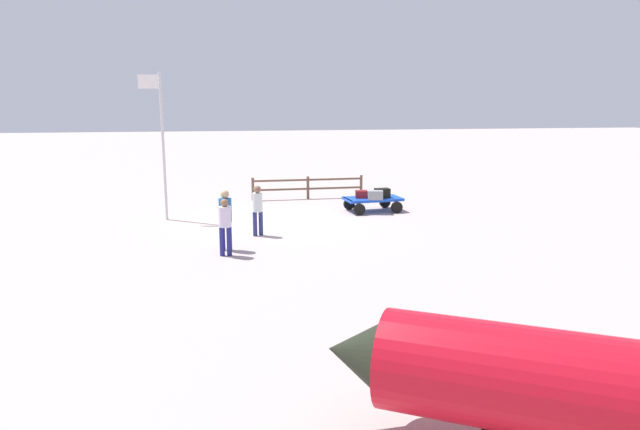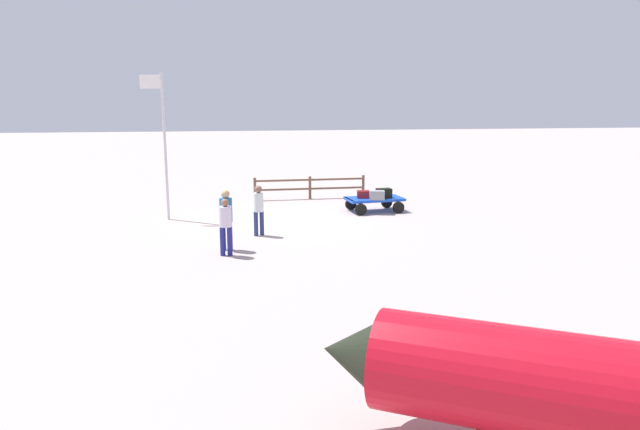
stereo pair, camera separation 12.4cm
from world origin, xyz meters
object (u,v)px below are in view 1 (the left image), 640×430
object	(u,v)px
suitcase_olive	(361,194)
flagpole	(161,137)
luggage_cart	(372,201)
worker_supervisor	(225,222)
suitcase_tan	(382,193)
worker_trailing	(258,207)
worker_lead	(225,214)
suitcase_dark	(375,195)

from	to	relation	value
suitcase_olive	flagpole	xyz separation A→B (m)	(7.43, 0.36, 2.31)
luggage_cart	worker_supervisor	size ratio (longest dim) A/B	1.42
suitcase_tan	suitcase_olive	bearing A→B (deg)	-8.39
luggage_cart	worker_trailing	xyz separation A→B (m)	(4.65, 3.40, 0.52)
suitcase_olive	flagpole	world-z (taller)	flagpole
suitcase_olive	worker_trailing	xyz separation A→B (m)	(4.23, 3.44, 0.25)
luggage_cart	worker_trailing	bearing A→B (deg)	36.20
worker_lead	flagpole	size ratio (longest dim) A/B	0.34
suitcase_tan	suitcase_dark	size ratio (longest dim) A/B	0.95
luggage_cart	worker_lead	world-z (taller)	worker_lead
suitcase_dark	suitcase_olive	distance (m)	0.66
suitcase_tan	worker_lead	world-z (taller)	worker_lead
suitcase_dark	worker_trailing	xyz separation A→B (m)	(4.66, 2.94, 0.22)
worker_supervisor	suitcase_olive	bearing A→B (deg)	-132.52
suitcase_tan	suitcase_olive	xyz separation A→B (m)	(0.80, -0.12, -0.04)
worker_trailing	worker_supervisor	bearing A→B (deg)	65.76
flagpole	suitcase_dark	bearing A→B (deg)	179.05
luggage_cart	suitcase_olive	xyz separation A→B (m)	(0.42, -0.03, 0.26)
worker_supervisor	flagpole	distance (m)	6.15
worker_supervisor	flagpole	size ratio (longest dim) A/B	0.31
suitcase_tan	flagpole	size ratio (longest dim) A/B	0.11
worker_lead	worker_supervisor	world-z (taller)	worker_lead
suitcase_olive	worker_lead	world-z (taller)	worker_lead
suitcase_olive	worker_supervisor	bearing A→B (deg)	47.48
worker_lead	worker_trailing	bearing A→B (deg)	-121.39
worker_trailing	luggage_cart	bearing A→B (deg)	-143.80
suitcase_dark	suitcase_olive	size ratio (longest dim) A/B	1.19
luggage_cart	suitcase_dark	size ratio (longest dim) A/B	3.74
suitcase_dark	worker_supervisor	world-z (taller)	worker_supervisor
suitcase_tan	flagpole	distance (m)	8.54
suitcase_tan	suitcase_dark	distance (m)	0.53
worker_lead	worker_supervisor	xyz separation A→B (m)	(0.02, 0.63, -0.10)
suitcase_olive	worker_supervisor	xyz separation A→B (m)	(5.27, 5.74, 0.27)
suitcase_tan	worker_lead	distance (m)	7.85
luggage_cart	flagpole	distance (m)	8.27
luggage_cart	suitcase_dark	bearing A→B (deg)	91.38
suitcase_dark	worker_trailing	distance (m)	5.52
suitcase_olive	flagpole	distance (m)	7.79
flagpole	worker_supervisor	bearing A→B (deg)	111.90
worker_lead	suitcase_olive	bearing A→B (deg)	-135.77
suitcase_tan	suitcase_olive	distance (m)	0.81
suitcase_dark	worker_supervisor	xyz separation A→B (m)	(5.70, 5.25, 0.24)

